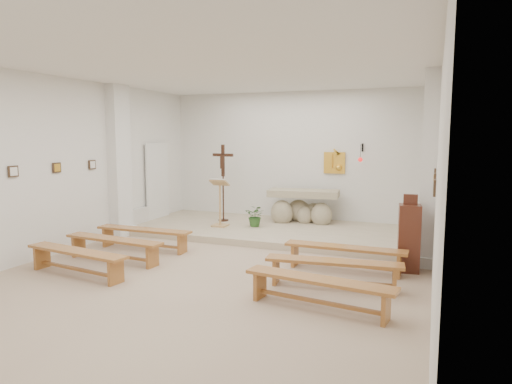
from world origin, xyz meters
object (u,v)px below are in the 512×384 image
at_px(lectern, 220,203).
at_px(bench_left_front, 144,234).
at_px(donation_pedestal, 409,238).
at_px(bench_right_front, 345,253).
at_px(bench_right_second, 333,267).
at_px(bench_right_third, 319,286).
at_px(bench_left_third, 76,256).
at_px(altar, 302,209).
at_px(crucifix_stand, 223,177).
at_px(bench_left_second, 114,244).

distance_m(lectern, bench_left_front, 2.26).
distance_m(donation_pedestal, bench_right_front, 1.14).
relative_size(bench_right_front, bench_right_second, 0.99).
relative_size(bench_right_second, bench_right_third, 1.00).
bearing_deg(bench_left_third, altar, 72.77).
bearing_deg(bench_right_third, bench_right_second, 97.97).
height_order(altar, bench_left_front, altar).
distance_m(lectern, bench_right_third, 5.29).
bearing_deg(crucifix_stand, lectern, -63.78).
relative_size(crucifix_stand, bench_left_second, 0.93).
height_order(altar, bench_left_third, altar).
distance_m(bench_right_front, bench_right_third, 1.90).
bearing_deg(bench_left_second, crucifix_stand, 87.16).
distance_m(donation_pedestal, bench_left_third, 5.68).
bearing_deg(bench_right_third, lectern, 138.50).
relative_size(altar, bench_left_third, 0.86).
xyz_separation_m(crucifix_stand, donation_pedestal, (4.69, -2.38, -0.69)).
bearing_deg(donation_pedestal, bench_right_front, -164.48).
relative_size(altar, bench_left_second, 0.87).
xyz_separation_m(crucifix_stand, bench_left_second, (-0.49, -3.74, -0.96)).
xyz_separation_m(bench_right_second, bench_left_third, (-4.15, -0.95, 0.00)).
xyz_separation_m(bench_left_second, bench_left_third, (0.00, -0.95, 0.00)).
height_order(crucifix_stand, bench_left_third, crucifix_stand).
height_order(bench_left_front, bench_right_front, same).
xyz_separation_m(donation_pedestal, bench_left_third, (-5.17, -2.32, -0.26)).
height_order(bench_left_second, bench_left_third, same).
bearing_deg(lectern, crucifix_stand, 105.55).
bearing_deg(bench_left_front, bench_right_front, -0.66).
bearing_deg(crucifix_stand, bench_left_third, -88.73).
xyz_separation_m(altar, bench_left_second, (-2.44, -4.31, -0.17)).
bearing_deg(bench_left_front, bench_left_third, -90.66).
bearing_deg(bench_right_second, lectern, 131.89).
height_order(bench_right_front, bench_right_second, same).
height_order(bench_left_front, bench_right_second, same).
height_order(altar, bench_right_second, altar).
bearing_deg(bench_right_second, bench_left_second, 173.61).
relative_size(altar, bench_left_front, 0.87).
distance_m(crucifix_stand, bench_left_third, 4.82).
xyz_separation_m(bench_right_front, bench_right_second, (0.00, -0.95, 0.00)).
distance_m(bench_left_front, bench_right_front, 4.15).
relative_size(crucifix_stand, bench_right_front, 0.94).
distance_m(crucifix_stand, bench_right_front, 4.70).
relative_size(altar, crucifix_stand, 0.93).
height_order(donation_pedestal, bench_left_front, donation_pedestal).
distance_m(bench_left_second, bench_right_third, 4.26).
distance_m(bench_right_second, bench_left_third, 4.26).
height_order(lectern, bench_left_third, lectern).
xyz_separation_m(donation_pedestal, bench_left_second, (-5.17, -1.37, -0.26)).
relative_size(bench_left_front, bench_left_third, 0.99).
xyz_separation_m(lectern, bench_right_third, (3.43, -4.01, -0.40)).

